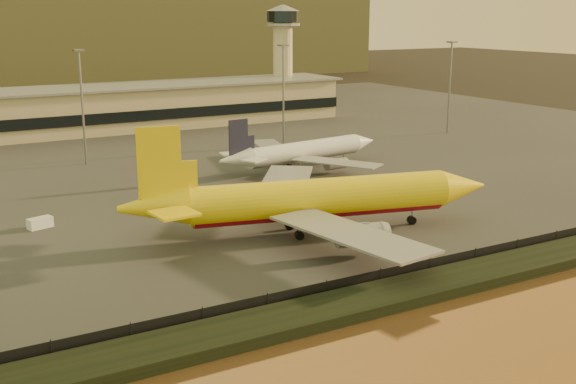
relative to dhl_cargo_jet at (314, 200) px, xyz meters
name	(u,v)px	position (x,y,z in m)	size (l,w,h in m)	color
ground	(312,260)	(-6.79, -10.29, -5.48)	(900.00, 900.00, 0.00)	black
embankment	(387,296)	(-6.79, -27.29, -4.78)	(320.00, 7.00, 1.40)	black
tarmac	(111,150)	(-6.79, 84.71, -5.38)	(320.00, 220.00, 0.20)	#2D2D2D
perimeter_fence	(367,281)	(-6.79, -23.29, -4.18)	(300.00, 0.05, 2.20)	black
terminal_building	(24,114)	(-21.31, 115.26, 0.77)	(202.00, 25.00, 12.60)	tan
control_tower	(283,48)	(63.21, 120.71, 16.19)	(11.20, 11.20, 35.50)	tan
apron_light_masts	(196,91)	(8.21, 64.71, 10.23)	(152.20, 12.20, 25.40)	slate
dhl_cargo_jet	(314,200)	(0.00, 0.00, 0.00)	(58.64, 56.35, 17.67)	yellow
white_narrowbody_jet	(303,152)	(23.09, 41.54, -1.61)	(42.70, 41.31, 12.27)	silver
gse_vehicle_yellow	(319,200)	(9.33, 13.17, -4.25)	(4.58, 2.06, 2.06)	yellow
gse_vehicle_white	(40,223)	(-36.25, 23.77, -4.42)	(3.80, 1.71, 1.71)	silver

